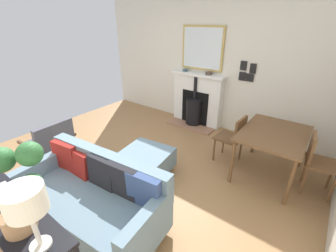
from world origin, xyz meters
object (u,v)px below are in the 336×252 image
(armchair_accent, at_px, (51,140))
(table_lamp_far_end, at_px, (26,203))
(mantel_bowl_far, at_px, (209,73))
(ottoman, at_px, (146,160))
(dining_table, at_px, (273,138))
(console_table, at_px, (12,219))
(fireplace, at_px, (196,102))
(potted_plant, at_px, (6,184))
(dining_chair_by_back_wall, at_px, (317,159))
(sofa, at_px, (94,196))
(dining_chair_near_fireplace, at_px, (234,136))
(mantel_bowl_near, at_px, (185,70))

(armchair_accent, relative_size, table_lamp_far_end, 1.58)
(mantel_bowl_far, height_order, armchair_accent, mantel_bowl_far)
(ottoman, distance_m, dining_table, 1.88)
(ottoman, height_order, console_table, console_table)
(fireplace, xyz_separation_m, potted_plant, (3.84, 0.73, 0.68))
(dining_chair_by_back_wall, bearing_deg, console_table, -34.04)
(sofa, bearing_deg, table_lamp_far_end, 35.97)
(potted_plant, bearing_deg, fireplace, -169.21)
(fireplace, height_order, ottoman, fireplace)
(dining_chair_near_fireplace, bearing_deg, dining_table, 90.57)
(armchair_accent, bearing_deg, table_lamp_far_end, 62.32)
(potted_plant, bearing_deg, sofa, -160.61)
(fireplace, xyz_separation_m, sofa, (3.09, 0.47, -0.14))
(mantel_bowl_far, bearing_deg, mantel_bowl_near, -90.00)
(mantel_bowl_far, height_order, dining_chair_near_fireplace, mantel_bowl_far)
(dining_table, distance_m, dining_chair_near_fireplace, 0.59)
(sofa, relative_size, dining_table, 1.60)
(armchair_accent, relative_size, console_table, 0.54)
(dining_chair_near_fireplace, bearing_deg, console_table, -15.48)
(armchair_accent, bearing_deg, dining_chair_near_fireplace, 127.96)
(mantel_bowl_near, bearing_deg, dining_chair_near_fireplace, 57.70)
(mantel_bowl_far, relative_size, sofa, 0.08)
(table_lamp_far_end, relative_size, dining_table, 0.44)
(potted_plant, distance_m, dining_chair_near_fireplace, 2.98)
(mantel_bowl_near, relative_size, dining_table, 0.11)
(mantel_bowl_far, bearing_deg, console_table, 3.54)
(table_lamp_far_end, bearing_deg, dining_table, 164.05)
(table_lamp_far_end, xyz_separation_m, potted_plant, (0.00, -0.28, 0.00))
(mantel_bowl_near, bearing_deg, mantel_bowl_far, 90.00)
(sofa, distance_m, table_lamp_far_end, 1.23)
(console_table, height_order, potted_plant, potted_plant)
(mantel_bowl_far, relative_size, dining_chair_by_back_wall, 0.17)
(ottoman, xyz_separation_m, armchair_accent, (0.70, -1.37, 0.20))
(mantel_bowl_near, height_order, dining_chair_by_back_wall, mantel_bowl_near)
(sofa, distance_m, dining_chair_near_fireplace, 2.25)
(table_lamp_far_end, xyz_separation_m, dining_chair_near_fireplace, (-2.85, 0.25, -0.69))
(mantel_bowl_far, relative_size, dining_table, 0.12)
(armchair_accent, bearing_deg, sofa, 77.96)
(console_table, bearing_deg, mantel_bowl_near, -168.23)
(dining_chair_by_back_wall, bearing_deg, table_lamp_far_end, -25.93)
(armchair_accent, distance_m, dining_chair_near_fireplace, 2.90)
(console_table, xyz_separation_m, dining_chair_near_fireplace, (-2.85, 0.79, -0.19))
(ottoman, bearing_deg, dining_table, 126.32)
(dining_table, height_order, dining_chair_by_back_wall, dining_chair_by_back_wall)
(fireplace, distance_m, dining_chair_near_fireplace, 1.60)
(fireplace, bearing_deg, dining_chair_near_fireplace, 52.01)
(console_table, relative_size, dining_table, 1.29)
(fireplace, relative_size, ottoman, 1.56)
(mantel_bowl_far, relative_size, table_lamp_far_end, 0.28)
(dining_table, bearing_deg, console_table, -25.39)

